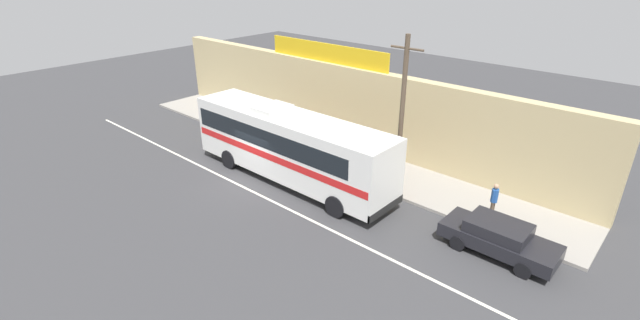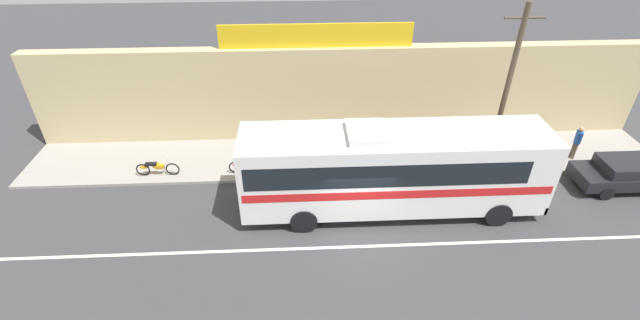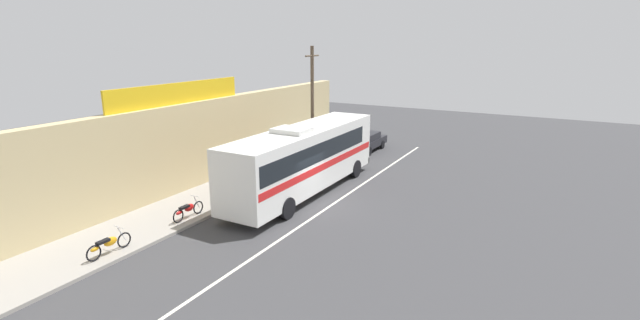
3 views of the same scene
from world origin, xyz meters
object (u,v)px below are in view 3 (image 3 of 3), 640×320
object	(u,v)px
intercity_bus	(303,156)
motorcycle_black	(188,210)
pedestrian_near_shop	(333,136)
motorcycle_green	(108,244)
utility_pole	(312,105)
parked_car	(366,141)
pedestrian_far_left	(258,165)

from	to	relation	value
intercity_bus	motorcycle_black	distance (m)	6.64
pedestrian_near_shop	motorcycle_green	bearing A→B (deg)	-178.57
utility_pole	intercity_bus	bearing A→B (deg)	-155.22
intercity_bus	motorcycle_black	world-z (taller)	intercity_bus
parked_car	utility_pole	distance (m)	6.64
utility_pole	motorcycle_black	world-z (taller)	utility_pole
parked_car	utility_pole	xyz separation A→B (m)	(-5.58, 1.38, 3.32)
motorcycle_black	pedestrian_far_left	xyz separation A→B (m)	(6.28, 0.67, 0.49)
pedestrian_near_shop	pedestrian_far_left	bearing A→B (deg)	178.93
utility_pole	pedestrian_near_shop	distance (m)	5.39
intercity_bus	pedestrian_far_left	distance (m)	3.45
pedestrian_far_left	pedestrian_near_shop	bearing A→B (deg)	-1.07
parked_car	pedestrian_far_left	xyz separation A→B (m)	(-10.23, 2.34, 0.32)
motorcycle_black	pedestrian_near_shop	distance (m)	15.40
motorcycle_black	pedestrian_far_left	bearing A→B (deg)	6.07
utility_pole	motorcycle_black	distance (m)	11.48
intercity_bus	pedestrian_near_shop	xyz separation A→B (m)	(9.47, 3.11, -0.95)
motorcycle_green	pedestrian_far_left	xyz separation A→B (m)	(10.39, 0.66, 0.49)
motorcycle_green	pedestrian_near_shop	bearing A→B (deg)	1.43
intercity_bus	motorcycle_green	distance (m)	10.47
intercity_bus	utility_pole	xyz separation A→B (m)	(5.02, 2.32, 1.99)
pedestrian_far_left	motorcycle_black	bearing A→B (deg)	-173.93
motorcycle_black	utility_pole	bearing A→B (deg)	-1.54
intercity_bus	parked_car	size ratio (longest dim) A/B	2.71
parked_car	utility_pole	size ratio (longest dim) A/B	0.58
intercity_bus	motorcycle_black	size ratio (longest dim) A/B	6.36
utility_pole	pedestrian_near_shop	xyz separation A→B (m)	(4.45, 0.79, -2.93)
parked_car	pedestrian_near_shop	xyz separation A→B (m)	(-1.13, 2.17, 0.38)
motorcycle_green	pedestrian_near_shop	xyz separation A→B (m)	(19.50, 0.49, 0.56)
parked_car	pedestrian_far_left	bearing A→B (deg)	167.11
utility_pole	pedestrian_far_left	xyz separation A→B (m)	(-4.65, 0.96, -3.00)
motorcycle_green	pedestrian_near_shop	world-z (taller)	pedestrian_near_shop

